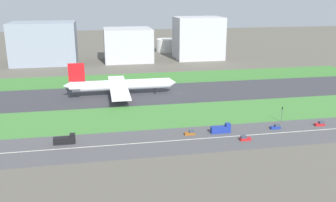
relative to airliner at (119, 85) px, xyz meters
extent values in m
plane|color=#5B564C|center=(35.40, 0.00, -6.23)|extent=(800.00, 800.00, 0.00)
cube|color=#38383D|center=(35.40, 0.00, -6.18)|extent=(280.00, 46.00, 0.10)
cube|color=#3D7A33|center=(35.40, 41.00, -6.18)|extent=(280.00, 36.00, 0.10)
cube|color=#427F38|center=(35.40, -41.00, -6.18)|extent=(280.00, 36.00, 0.10)
cube|color=#4C4C4F|center=(35.40, -73.00, -6.18)|extent=(280.00, 28.00, 0.10)
cube|color=silver|center=(35.40, -73.00, -6.13)|extent=(266.00, 0.50, 0.01)
cylinder|color=white|center=(1.68, 0.00, 0.07)|extent=(56.00, 6.00, 6.00)
cone|color=white|center=(31.68, 0.00, 0.07)|extent=(4.00, 5.70, 5.70)
cone|color=white|center=(-28.82, 0.00, 0.87)|extent=(5.00, 5.40, 5.40)
cube|color=red|center=(-23.32, 0.00, 8.07)|extent=(9.00, 0.80, 11.00)
cube|color=white|center=(-24.32, 0.00, 1.07)|extent=(6.00, 16.00, 0.60)
cube|color=white|center=(-0.32, 15.00, -1.13)|extent=(10.00, 26.00, 1.00)
cylinder|color=gray|center=(0.68, 9.00, -3.33)|extent=(5.00, 3.20, 3.20)
cube|color=white|center=(-0.32, -15.00, -1.13)|extent=(10.00, 26.00, 1.00)
cylinder|color=gray|center=(0.68, -9.00, -3.33)|extent=(5.00, 3.20, 3.20)
cylinder|color=black|center=(21.28, 0.00, -4.53)|extent=(1.00, 1.00, 3.20)
cylinder|color=black|center=(-2.32, 3.50, -4.53)|extent=(1.00, 1.00, 3.20)
cylinder|color=black|center=(-2.32, -3.50, -4.53)|extent=(1.00, 1.00, 3.20)
cube|color=black|center=(-25.70, -68.00, -4.73)|extent=(8.40, 2.50, 2.80)
cube|color=black|center=(-22.50, -68.00, -2.73)|extent=(2.00, 2.30, 1.20)
cube|color=brown|center=(25.18, -68.00, -5.58)|extent=(4.40, 1.80, 1.10)
cube|color=#333D4C|center=(25.98, -68.00, -4.58)|extent=(2.20, 1.66, 0.90)
cube|color=navy|center=(38.65, -68.00, -4.73)|extent=(8.40, 2.50, 2.80)
cube|color=navy|center=(41.85, -68.00, -2.73)|extent=(2.00, 2.30, 1.20)
cube|color=navy|center=(63.80, -68.00, -5.58)|extent=(4.40, 1.80, 1.10)
cube|color=#333D4C|center=(64.60, -68.00, -4.58)|extent=(2.20, 1.66, 0.90)
cube|color=#B2191E|center=(45.83, -78.00, -5.58)|extent=(4.40, 1.80, 1.10)
cube|color=#333D4C|center=(45.03, -78.00, -4.58)|extent=(2.20, 1.66, 0.90)
cube|color=#B2191E|center=(85.17, -68.00, -5.58)|extent=(4.40, 1.80, 1.10)
cube|color=#333D4C|center=(85.97, -68.00, -4.58)|extent=(2.20, 1.66, 0.90)
cylinder|color=#4C4C51|center=(70.79, -60.00, -3.13)|extent=(0.24, 0.24, 6.00)
cube|color=black|center=(70.79, -60.00, 0.47)|extent=(0.36, 0.36, 1.20)
sphere|color=#19D826|center=(70.79, -60.20, 0.77)|extent=(0.24, 0.24, 0.24)
cube|color=gray|center=(-54.60, 114.00, 10.96)|extent=(52.17, 36.73, 34.38)
cube|color=#B2B2B7|center=(15.02, 114.00, 7.82)|extent=(40.62, 36.62, 28.11)
cube|color=#B2B2B7|center=(78.32, 114.00, 12.24)|extent=(41.46, 32.10, 36.95)
cylinder|color=silver|center=(30.04, 159.00, 2.21)|extent=(16.91, 16.91, 16.89)
cylinder|color=silver|center=(57.63, 159.00, 0.18)|extent=(20.45, 20.45, 12.82)
cylinder|color=silver|center=(89.22, 159.00, 0.65)|extent=(24.59, 24.59, 13.76)
camera|label=1|loc=(-10.84, -208.24, 51.07)|focal=39.45mm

